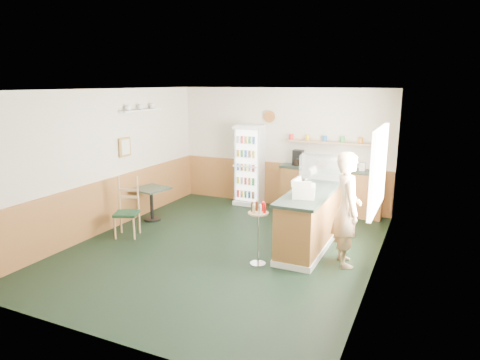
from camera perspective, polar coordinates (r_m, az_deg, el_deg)
The scene contains 13 objects.
ground at distance 7.56m, azimuth -2.22°, elevation -8.97°, with size 6.00×6.00×0.00m, color black.
room_envelope at distance 7.88m, azimuth -1.37°, elevation 3.47°, with size 5.04×6.02×2.72m.
service_counter at distance 7.91m, azimuth 10.14°, elevation -4.63°, with size 0.68×3.01×1.01m.
back_counter at distance 9.54m, azimuth 11.88°, elevation -1.15°, with size 2.24×0.42×1.69m.
drinks_fridge at distance 9.97m, azimuth 1.27°, elevation 2.01°, with size 0.61×0.53×1.86m.
display_case at distance 8.14m, azimuth 11.17°, elevation 1.59°, with size 0.86×0.45×0.49m.
cash_register at distance 6.93m, azimuth 8.53°, elevation -1.48°, with size 0.35×0.37×0.20m, color beige.
shopkeeper at distance 6.80m, azimuth 14.07°, elevation -3.84°, with size 0.60×0.43×1.80m, color tan.
condiment_stand at distance 6.68m, azimuth 2.44°, elevation -6.06°, with size 0.32×0.32×1.00m.
newspaper_rack at distance 7.85m, azimuth 7.51°, elevation -2.99°, with size 0.09×0.45×0.90m.
cafe_table at distance 9.04m, azimuth -11.73°, elevation -2.31°, with size 0.74×0.74×0.69m.
cafe_chair at distance 8.24m, azimuth -14.54°, elevation -3.26°, with size 0.54×0.54×1.11m.
dog_doorstop at distance 7.98m, azimuth 5.28°, elevation -6.99°, with size 0.19×0.24×0.23m.
Camera 1 is at (3.20, -6.24, 2.81)m, focal length 32.00 mm.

